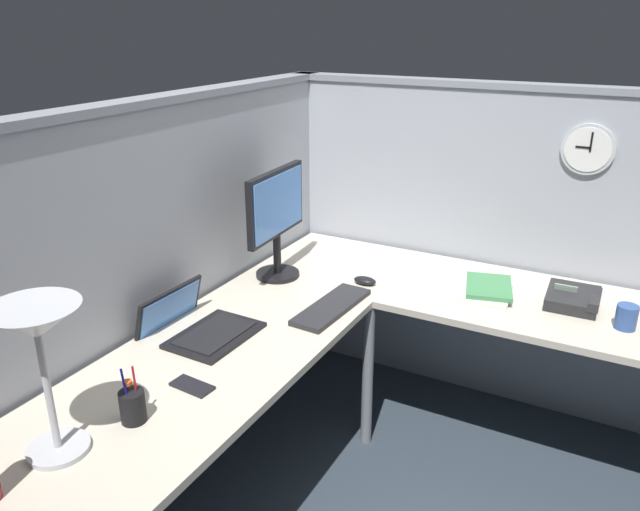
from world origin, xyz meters
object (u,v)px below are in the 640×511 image
Objects in this scene: computer_mouse at (365,281)px; office_phone at (574,300)px; cell_phone at (192,386)px; wall_clock at (588,149)px; monitor at (277,216)px; desk_lamp_dome at (37,335)px; coffee_mug at (626,317)px; keyboard at (332,307)px; book_stack at (487,290)px; pen_cup at (133,406)px; laptop at (195,325)px.

office_phone is (0.18, -0.86, 0.02)m from computer_mouse.
computer_mouse reaches higher than cell_phone.
wall_clock reaches higher than office_phone.
office_phone is at bearing -77.16° from monitor.
desk_lamp_dome is at bearing 145.06° from office_phone.
monitor is at bearing 97.54° from coffee_mug.
keyboard is 4.48× the size of coffee_mug.
monitor is 0.98m from book_stack.
office_phone reaches higher than coffee_mug.
computer_mouse is 0.53m from book_stack.
pen_cup reaches higher than computer_mouse.
desk_lamp_dome reaches higher than coffee_mug.
desk_lamp_dome is at bearing 151.43° from wall_clock.
computer_mouse is 0.23× the size of desk_lamp_dome.
wall_clock is (1.97, -1.07, 0.23)m from desk_lamp_dome.
monitor reaches higher than laptop.
monitor reaches higher than desk_lamp_dome.
coffee_mug is (0.19, -1.45, -0.25)m from monitor.
keyboard is (-0.19, -0.38, -0.28)m from monitor.
wall_clock is at bearing 10.67° from office_phone.
coffee_mug is at bearing -115.16° from office_phone.
office_phone is at bearing -78.17° from computer_mouse.
office_phone is at bearing -57.85° from keyboard.
wall_clock reaches higher than laptop.
desk_lamp_dome is 3.09× the size of cell_phone.
office_phone reaches higher than computer_mouse.
cell_phone is 1.64m from coffee_mug.
monitor is 0.67m from laptop.
laptop is 3.74× the size of computer_mouse.
laptop is 1.23× the size of book_stack.
pen_cup reaches higher than keyboard.
monitor is at bearing 117.86° from wall_clock.
laptop is 1.65m from coffee_mug.
coffee_mug is at bearing -41.05° from desk_lamp_dome.
book_stack is at bearing -73.95° from computer_mouse.
pen_cup reaches higher than office_phone.
coffee_mug reaches higher than book_stack.
book_stack is 3.29× the size of coffee_mug.
pen_cup is (-1.25, 0.19, 0.04)m from computer_mouse.
cell_phone is 1.57m from office_phone.
office_phone is 2.17× the size of coffee_mug.
monitor is 4.81× the size of computer_mouse.
monitor is at bearing 102.84° from office_phone.
office_phone is at bearing -84.57° from book_stack.
desk_lamp_dome is 1.41× the size of book_stack.
desk_lamp_dome is at bearing 157.03° from pen_cup.
computer_mouse is 1.06m from coffee_mug.
keyboard is at bearing -42.08° from laptop.
desk_lamp_dome is 2.25m from wall_clock.
office_phone is 0.22m from coffee_mug.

